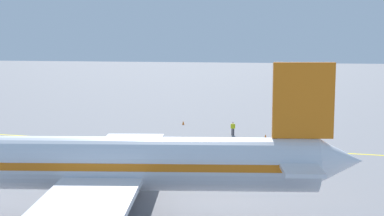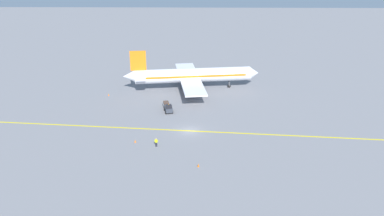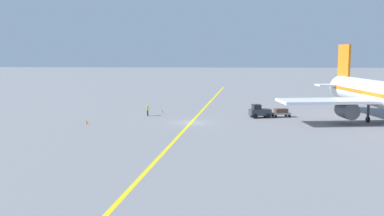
{
  "view_description": "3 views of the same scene",
  "coord_description": "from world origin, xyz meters",
  "px_view_note": "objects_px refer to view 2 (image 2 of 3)",
  "views": [
    {
      "loc": [
        -59.09,
        -12.52,
        12.2
      ],
      "look_at": [
        -1.82,
        -2.27,
        4.49
      ],
      "focal_mm": 50.0,
      "sensor_mm": 36.0,
      "label": 1
    },
    {
      "loc": [
        67.48,
        1.8,
        32.05
      ],
      "look_at": [
        -0.68,
        0.44,
        4.66
      ],
      "focal_mm": 35.0,
      "sensor_mm": 36.0,
      "label": 2
    },
    {
      "loc": [
        -3.41,
        59.55,
        9.61
      ],
      "look_at": [
        -0.23,
        1.84,
        2.22
      ],
      "focal_mm": 42.0,
      "sensor_mm": 36.0,
      "label": 3
    }
  ],
  "objects_px": {
    "baggage_tug_dark": "(168,109)",
    "ground_crew_worker": "(156,142)",
    "traffic_cone_near_nose": "(135,141)",
    "traffic_cone_by_wingtip": "(198,165)",
    "baggage_cart_trailing": "(166,104)",
    "airplane_at_gate": "(192,76)",
    "traffic_cone_mid_apron": "(109,95)"
  },
  "relations": [
    {
      "from": "ground_crew_worker",
      "to": "traffic_cone_near_nose",
      "type": "height_order",
      "value": "ground_crew_worker"
    },
    {
      "from": "traffic_cone_near_nose",
      "to": "traffic_cone_by_wingtip",
      "type": "relative_size",
      "value": 1.0
    },
    {
      "from": "baggage_cart_trailing",
      "to": "traffic_cone_by_wingtip",
      "type": "relative_size",
      "value": 5.19
    },
    {
      "from": "baggage_tug_dark",
      "to": "traffic_cone_by_wingtip",
      "type": "distance_m",
      "value": 24.32
    },
    {
      "from": "airplane_at_gate",
      "to": "traffic_cone_by_wingtip",
      "type": "bearing_deg",
      "value": 2.81
    },
    {
      "from": "airplane_at_gate",
      "to": "traffic_cone_near_nose",
      "type": "relative_size",
      "value": 64.55
    },
    {
      "from": "baggage_tug_dark",
      "to": "baggage_cart_trailing",
      "type": "xyz_separation_m",
      "value": [
        -3.21,
        -0.77,
        -0.14
      ]
    },
    {
      "from": "airplane_at_gate",
      "to": "baggage_tug_dark",
      "type": "distance_m",
      "value": 16.98
    },
    {
      "from": "traffic_cone_near_nose",
      "to": "ground_crew_worker",
      "type": "bearing_deg",
      "value": 69.02
    },
    {
      "from": "baggage_tug_dark",
      "to": "ground_crew_worker",
      "type": "distance_m",
      "value": 16.42
    },
    {
      "from": "airplane_at_gate",
      "to": "baggage_cart_trailing",
      "type": "bearing_deg",
      "value": -23.57
    },
    {
      "from": "airplane_at_gate",
      "to": "ground_crew_worker",
      "type": "xyz_separation_m",
      "value": [
        32.42,
        -5.78,
        -2.8
      ]
    },
    {
      "from": "traffic_cone_near_nose",
      "to": "traffic_cone_by_wingtip",
      "type": "xyz_separation_m",
      "value": [
        8.55,
        11.85,
        0.0
      ]
    },
    {
      "from": "baggage_cart_trailing",
      "to": "traffic_cone_mid_apron",
      "type": "distance_m",
      "value": 16.76
    },
    {
      "from": "ground_crew_worker",
      "to": "traffic_cone_by_wingtip",
      "type": "height_order",
      "value": "ground_crew_worker"
    },
    {
      "from": "traffic_cone_mid_apron",
      "to": "baggage_cart_trailing",
      "type": "bearing_deg",
      "value": 64.2
    },
    {
      "from": "airplane_at_gate",
      "to": "ground_crew_worker",
      "type": "distance_m",
      "value": 33.05
    },
    {
      "from": "baggage_tug_dark",
      "to": "ground_crew_worker",
      "type": "height_order",
      "value": "baggage_tug_dark"
    },
    {
      "from": "traffic_cone_mid_apron",
      "to": "traffic_cone_near_nose",
      "type": "bearing_deg",
      "value": 23.03
    },
    {
      "from": "ground_crew_worker",
      "to": "traffic_cone_by_wingtip",
      "type": "bearing_deg",
      "value": 47.92
    },
    {
      "from": "baggage_tug_dark",
      "to": "traffic_cone_near_nose",
      "type": "height_order",
      "value": "baggage_tug_dark"
    },
    {
      "from": "ground_crew_worker",
      "to": "traffic_cone_by_wingtip",
      "type": "xyz_separation_m",
      "value": [
        6.96,
        7.71,
        -0.63
      ]
    },
    {
      "from": "traffic_cone_near_nose",
      "to": "traffic_cone_mid_apron",
      "type": "height_order",
      "value": "same"
    },
    {
      "from": "traffic_cone_near_nose",
      "to": "traffic_cone_by_wingtip",
      "type": "height_order",
      "value": "same"
    },
    {
      "from": "ground_crew_worker",
      "to": "traffic_cone_by_wingtip",
      "type": "relative_size",
      "value": 3.05
    },
    {
      "from": "airplane_at_gate",
      "to": "traffic_cone_by_wingtip",
      "type": "xyz_separation_m",
      "value": [
        39.39,
        1.93,
        -3.43
      ]
    },
    {
      "from": "baggage_tug_dark",
      "to": "ground_crew_worker",
      "type": "bearing_deg",
      "value": -3.33
    },
    {
      "from": "baggage_cart_trailing",
      "to": "traffic_cone_by_wingtip",
      "type": "height_order",
      "value": "baggage_cart_trailing"
    },
    {
      "from": "ground_crew_worker",
      "to": "traffic_cone_mid_apron",
      "type": "bearing_deg",
      "value": -151.02
    },
    {
      "from": "ground_crew_worker",
      "to": "traffic_cone_by_wingtip",
      "type": "distance_m",
      "value": 10.41
    },
    {
      "from": "baggage_tug_dark",
      "to": "traffic_cone_near_nose",
      "type": "bearing_deg",
      "value": -18.97
    },
    {
      "from": "traffic_cone_by_wingtip",
      "to": "ground_crew_worker",
      "type": "bearing_deg",
      "value": -132.08
    }
  ]
}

